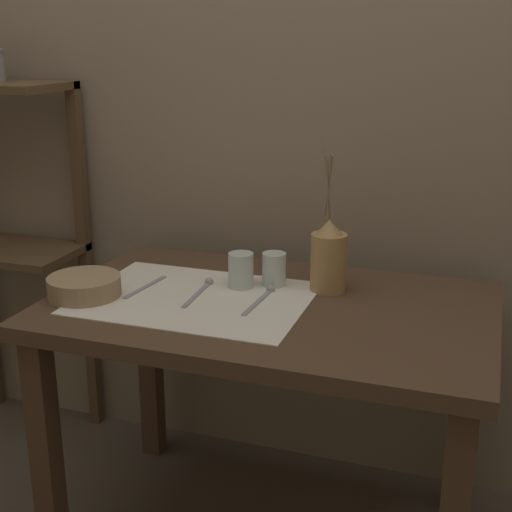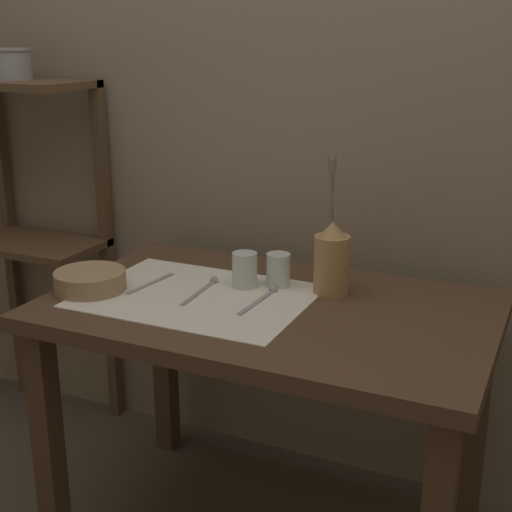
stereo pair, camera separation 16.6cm
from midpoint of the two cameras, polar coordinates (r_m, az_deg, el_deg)
stone_wall_back at (r=2.11m, az=8.53°, el=13.20°), size 7.00×0.06×2.40m
wooden_table at (r=1.83m, az=3.62°, el=-6.84°), size 1.11×0.70×0.70m
wooden_shelf_unit at (r=2.51m, az=-15.42°, el=4.62°), size 0.47×0.28×1.20m
linen_cloth at (r=1.83m, az=-2.16°, el=-3.24°), size 0.57×0.43×0.00m
pitcher_with_flowers at (r=1.85m, az=8.65°, el=-0.35°), size 0.09×0.09×0.40m
wooden_bowl at (r=1.90m, az=-10.72°, el=-2.02°), size 0.19×0.19×0.05m
glass_tumbler_near at (r=1.88m, az=1.60°, el=-1.15°), size 0.07×0.07×0.09m
glass_tumbler_far at (r=1.89m, az=4.30°, el=-1.14°), size 0.06×0.06×0.09m
knife_center at (r=1.92m, az=-6.00°, el=-2.24°), size 0.03×0.19×0.00m
spoon_outer at (r=1.89m, az=-1.35°, el=-2.39°), size 0.03×0.20×0.02m
spoon_inner at (r=1.83m, az=3.48°, el=-3.13°), size 0.03×0.20×0.02m
metal_pot_large at (r=2.44m, az=-17.37°, el=14.52°), size 0.15×0.15×0.10m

